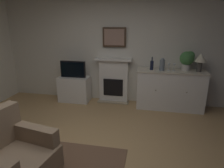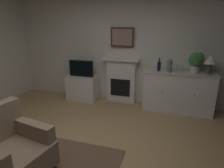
% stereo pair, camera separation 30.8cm
% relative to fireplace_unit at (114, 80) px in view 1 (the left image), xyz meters
% --- Properties ---
extents(ground_plane, '(5.75, 4.95, 0.10)m').
position_rel_fireplace_unit_xyz_m(ground_plane, '(0.04, -2.32, -0.60)').
color(ground_plane, tan).
rests_on(ground_plane, ground).
extents(wall_rear, '(5.75, 0.06, 2.96)m').
position_rel_fireplace_unit_xyz_m(wall_rear, '(0.04, 0.13, 0.93)').
color(wall_rear, silver).
rests_on(wall_rear, ground_plane).
extents(fireplace_unit, '(0.87, 0.30, 1.10)m').
position_rel_fireplace_unit_xyz_m(fireplace_unit, '(0.00, 0.00, 0.00)').
color(fireplace_unit, white).
rests_on(fireplace_unit, ground_plane).
extents(framed_picture, '(0.55, 0.04, 0.45)m').
position_rel_fireplace_unit_xyz_m(framed_picture, '(-0.00, 0.05, 1.03)').
color(framed_picture, '#473323').
extents(sideboard_cabinet, '(1.50, 0.49, 0.90)m').
position_rel_fireplace_unit_xyz_m(sideboard_cabinet, '(1.33, -0.18, -0.10)').
color(sideboard_cabinet, white).
rests_on(sideboard_cabinet, ground_plane).
extents(table_lamp, '(0.26, 0.26, 0.40)m').
position_rel_fireplace_unit_xyz_m(table_lamp, '(1.89, -0.18, 0.63)').
color(table_lamp, '#4C4742').
rests_on(table_lamp, sideboard_cabinet).
extents(wine_bottle, '(0.08, 0.08, 0.29)m').
position_rel_fireplace_unit_xyz_m(wine_bottle, '(0.89, -0.20, 0.46)').
color(wine_bottle, black).
rests_on(wine_bottle, sideboard_cabinet).
extents(wine_glass_left, '(0.07, 0.07, 0.16)m').
position_rel_fireplace_unit_xyz_m(wine_glass_left, '(1.26, -0.21, 0.47)').
color(wine_glass_left, silver).
rests_on(wine_glass_left, sideboard_cabinet).
extents(wine_glass_center, '(0.07, 0.07, 0.16)m').
position_rel_fireplace_unit_xyz_m(wine_glass_center, '(1.37, -0.20, 0.47)').
color(wine_glass_center, silver).
rests_on(wine_glass_center, sideboard_cabinet).
extents(vase_decorative, '(0.11, 0.11, 0.28)m').
position_rel_fireplace_unit_xyz_m(vase_decorative, '(1.11, -0.23, 0.49)').
color(vase_decorative, slate).
rests_on(vase_decorative, sideboard_cabinet).
extents(tv_cabinet, '(0.75, 0.42, 0.62)m').
position_rel_fireplace_unit_xyz_m(tv_cabinet, '(-0.98, -0.16, -0.24)').
color(tv_cabinet, white).
rests_on(tv_cabinet, ground_plane).
extents(tv_set, '(0.62, 0.07, 0.40)m').
position_rel_fireplace_unit_xyz_m(tv_set, '(-0.98, -0.19, 0.28)').
color(tv_set, black).
rests_on(tv_set, tv_cabinet).
extents(potted_plant_small, '(0.30, 0.30, 0.43)m').
position_rel_fireplace_unit_xyz_m(potted_plant_small, '(1.64, -0.13, 0.61)').
color(potted_plant_small, beige).
rests_on(potted_plant_small, sideboard_cabinet).
extents(armchair, '(0.93, 0.90, 0.92)m').
position_rel_fireplace_unit_xyz_m(armchair, '(-0.72, -2.86, -0.17)').
color(armchair, '#8C7259').
rests_on(armchair, ground_plane).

